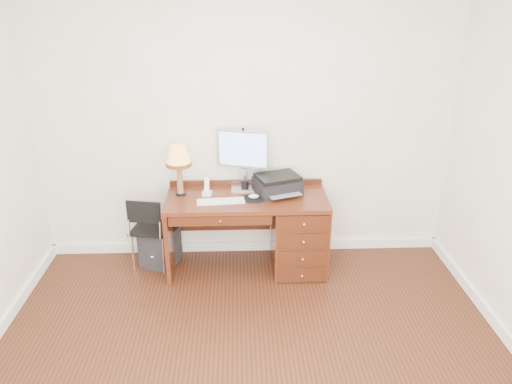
{
  "coord_description": "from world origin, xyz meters",
  "views": [
    {
      "loc": [
        -0.08,
        -2.87,
        2.58
      ],
      "look_at": [
        0.08,
        1.2,
        0.88
      ],
      "focal_mm": 35.0,
      "sensor_mm": 36.0,
      "label": 1
    }
  ],
  "objects_px": {
    "desk": "(281,228)",
    "phone": "(207,190)",
    "equipment_box": "(160,247)",
    "printer": "(278,184)",
    "monitor": "(242,152)",
    "leg_lamp": "(179,159)",
    "chair": "(150,226)"
  },
  "relations": [
    {
      "from": "leg_lamp",
      "to": "monitor",
      "type": "bearing_deg",
      "value": 13.67
    },
    {
      "from": "monitor",
      "to": "printer",
      "type": "bearing_deg",
      "value": -6.21
    },
    {
      "from": "monitor",
      "to": "leg_lamp",
      "type": "relative_size",
      "value": 1.19
    },
    {
      "from": "monitor",
      "to": "phone",
      "type": "relative_size",
      "value": 3.25
    },
    {
      "from": "leg_lamp",
      "to": "phone",
      "type": "bearing_deg",
      "value": -6.51
    },
    {
      "from": "printer",
      "to": "leg_lamp",
      "type": "relative_size",
      "value": 1.0
    },
    {
      "from": "leg_lamp",
      "to": "equipment_box",
      "type": "distance_m",
      "value": 0.95
    },
    {
      "from": "leg_lamp",
      "to": "chair",
      "type": "xyz_separation_m",
      "value": [
        -0.3,
        -0.06,
        -0.65
      ]
    },
    {
      "from": "phone",
      "to": "chair",
      "type": "height_order",
      "value": "phone"
    },
    {
      "from": "desk",
      "to": "phone",
      "type": "bearing_deg",
      "value": 175.85
    },
    {
      "from": "desk",
      "to": "phone",
      "type": "relative_size",
      "value": 8.45
    },
    {
      "from": "printer",
      "to": "leg_lamp",
      "type": "distance_m",
      "value": 0.95
    },
    {
      "from": "desk",
      "to": "leg_lamp",
      "type": "height_order",
      "value": "leg_lamp"
    },
    {
      "from": "monitor",
      "to": "printer",
      "type": "relative_size",
      "value": 1.19
    },
    {
      "from": "equipment_box",
      "to": "phone",
      "type": "bearing_deg",
      "value": 15.33
    },
    {
      "from": "monitor",
      "to": "desk",
      "type": "bearing_deg",
      "value": -15.43
    },
    {
      "from": "monitor",
      "to": "equipment_box",
      "type": "relative_size",
      "value": 1.56
    },
    {
      "from": "phone",
      "to": "chair",
      "type": "xyz_separation_m",
      "value": [
        -0.55,
        -0.03,
        -0.34
      ]
    },
    {
      "from": "phone",
      "to": "equipment_box",
      "type": "relative_size",
      "value": 0.48
    },
    {
      "from": "monitor",
      "to": "chair",
      "type": "relative_size",
      "value": 0.76
    },
    {
      "from": "leg_lamp",
      "to": "phone",
      "type": "distance_m",
      "value": 0.39
    },
    {
      "from": "chair",
      "to": "equipment_box",
      "type": "distance_m",
      "value": 0.29
    },
    {
      "from": "printer",
      "to": "phone",
      "type": "relative_size",
      "value": 2.72
    },
    {
      "from": "desk",
      "to": "leg_lamp",
      "type": "distance_m",
      "value": 1.17
    },
    {
      "from": "printer",
      "to": "monitor",
      "type": "bearing_deg",
      "value": 137.93
    },
    {
      "from": "desk",
      "to": "monitor",
      "type": "bearing_deg",
      "value": 148.13
    },
    {
      "from": "monitor",
      "to": "printer",
      "type": "xyz_separation_m",
      "value": [
        0.33,
        -0.14,
        -0.28
      ]
    },
    {
      "from": "desk",
      "to": "monitor",
      "type": "relative_size",
      "value": 2.6
    },
    {
      "from": "printer",
      "to": "phone",
      "type": "distance_m",
      "value": 0.67
    },
    {
      "from": "chair",
      "to": "phone",
      "type": "bearing_deg",
      "value": 13.99
    },
    {
      "from": "printer",
      "to": "phone",
      "type": "xyz_separation_m",
      "value": [
        -0.66,
        -0.03,
        -0.04
      ]
    },
    {
      "from": "desk",
      "to": "phone",
      "type": "distance_m",
      "value": 0.8
    }
  ]
}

